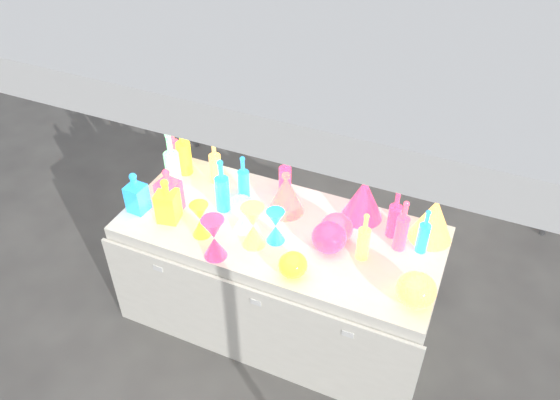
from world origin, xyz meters
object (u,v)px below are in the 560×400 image
at_px(lampshade_0, 286,193).
at_px(bottle_0, 174,148).
at_px(display_table, 279,275).
at_px(decanter_0, 167,200).
at_px(globe_0, 293,266).
at_px(cardboard_box_closed, 398,111).

bearing_deg(lampshade_0, bottle_0, -171.91).
height_order(display_table, lampshade_0, lampshade_0).
relative_size(display_table, bottle_0, 6.52).
bearing_deg(display_table, decanter_0, -164.03).
xyz_separation_m(globe_0, lampshade_0, (-0.23, 0.45, 0.07)).
distance_m(cardboard_box_closed, globe_0, 2.88).
xyz_separation_m(bottle_0, globe_0, (1.05, -0.57, -0.08)).
distance_m(display_table, cardboard_box_closed, 2.54).
xyz_separation_m(display_table, bottle_0, (-0.85, 0.29, 0.52)).
xyz_separation_m(display_table, cardboard_box_closed, (0.11, 2.53, -0.17)).
distance_m(bottle_0, decanter_0, 0.52).
xyz_separation_m(decanter_0, lampshade_0, (0.57, 0.34, -0.01)).
bearing_deg(decanter_0, display_table, 4.06).
bearing_deg(globe_0, lampshade_0, 117.26).
relative_size(display_table, globe_0, 12.39).
height_order(decanter_0, lampshade_0, decanter_0).
relative_size(cardboard_box_closed, bottle_0, 1.97).
bearing_deg(cardboard_box_closed, bottle_0, -114.89).
distance_m(display_table, lampshade_0, 0.53).
relative_size(cardboard_box_closed, globe_0, 3.74).
bearing_deg(lampshade_0, decanter_0, -132.85).
xyz_separation_m(decanter_0, globe_0, (0.81, -0.11, -0.08)).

